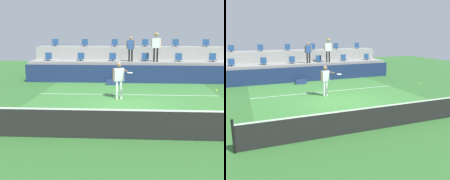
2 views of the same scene
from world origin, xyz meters
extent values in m
plane|color=#336B2D|center=(0.00, 0.00, 0.00)|extent=(40.00, 40.00, 0.00)
cube|color=#3D7F38|center=(0.00, 1.00, 0.00)|extent=(9.00, 10.00, 0.01)
cube|color=white|center=(0.00, 2.40, 0.01)|extent=(9.00, 0.06, 0.00)
cylinder|color=black|center=(-5.20, -4.00, 0.54)|extent=(0.08, 0.08, 1.07)
cube|color=black|center=(0.00, -4.00, 0.46)|extent=(10.40, 0.01, 0.87)
cube|color=white|center=(0.00, -4.00, 0.89)|extent=(10.40, 0.02, 0.05)
cube|color=navy|center=(0.00, 6.00, 0.55)|extent=(13.00, 0.16, 1.10)
cube|color=gray|center=(0.00, 7.30, 0.62)|extent=(13.00, 1.80, 1.25)
cube|color=gray|center=(0.00, 9.10, 1.05)|extent=(13.00, 1.80, 2.10)
cylinder|color=#2D2D33|center=(-5.38, 7.15, 1.30)|extent=(0.08, 0.08, 0.10)
cube|color=navy|center=(-5.38, 7.15, 1.37)|extent=(0.44, 0.40, 0.04)
cube|color=navy|center=(-5.38, 7.33, 1.58)|extent=(0.44, 0.04, 0.38)
cylinder|color=#2D2D33|center=(-3.20, 7.15, 1.30)|extent=(0.08, 0.08, 0.10)
cube|color=navy|center=(-3.20, 7.15, 1.37)|extent=(0.44, 0.40, 0.04)
cube|color=navy|center=(-3.20, 7.33, 1.58)|extent=(0.44, 0.04, 0.38)
cylinder|color=#2D2D33|center=(-1.10, 7.15, 1.30)|extent=(0.08, 0.08, 0.10)
cube|color=navy|center=(-1.10, 7.15, 1.37)|extent=(0.44, 0.40, 0.04)
cube|color=navy|center=(-1.10, 7.33, 1.58)|extent=(0.44, 0.04, 0.38)
cylinder|color=#2D2D33|center=(1.03, 7.15, 1.30)|extent=(0.08, 0.08, 0.10)
cube|color=navy|center=(1.03, 7.15, 1.37)|extent=(0.44, 0.40, 0.04)
cube|color=navy|center=(1.03, 7.33, 1.58)|extent=(0.44, 0.04, 0.38)
cylinder|color=#2D2D33|center=(3.18, 7.15, 1.30)|extent=(0.08, 0.08, 0.10)
cube|color=navy|center=(3.18, 7.15, 1.37)|extent=(0.44, 0.40, 0.04)
cube|color=navy|center=(3.18, 7.33, 1.58)|extent=(0.44, 0.04, 0.38)
cylinder|color=#2D2D33|center=(5.34, 7.15, 1.30)|extent=(0.08, 0.08, 0.10)
cube|color=navy|center=(5.34, 7.15, 1.37)|extent=(0.44, 0.40, 0.04)
cube|color=navy|center=(5.34, 7.33, 1.58)|extent=(0.44, 0.04, 0.38)
cylinder|color=#2D2D33|center=(-5.34, 8.95, 2.15)|extent=(0.08, 0.08, 0.10)
cube|color=navy|center=(-5.34, 8.95, 2.22)|extent=(0.44, 0.40, 0.04)
cube|color=navy|center=(-5.34, 9.13, 2.43)|extent=(0.44, 0.04, 0.38)
cylinder|color=#2D2D33|center=(-3.20, 8.95, 2.15)|extent=(0.08, 0.08, 0.10)
cube|color=navy|center=(-3.20, 8.95, 2.22)|extent=(0.44, 0.40, 0.04)
cube|color=navy|center=(-3.20, 9.13, 2.43)|extent=(0.44, 0.04, 0.38)
cylinder|color=#2D2D33|center=(-1.07, 8.95, 2.15)|extent=(0.08, 0.08, 0.10)
cube|color=navy|center=(-1.07, 8.95, 2.22)|extent=(0.44, 0.40, 0.04)
cube|color=navy|center=(-1.07, 9.13, 2.43)|extent=(0.44, 0.04, 0.38)
cylinder|color=#2D2D33|center=(1.08, 8.95, 2.15)|extent=(0.08, 0.08, 0.10)
cube|color=navy|center=(1.08, 8.95, 2.22)|extent=(0.44, 0.40, 0.04)
cube|color=navy|center=(1.08, 9.13, 2.43)|extent=(0.44, 0.04, 0.38)
cylinder|color=#2D2D33|center=(3.21, 8.95, 2.15)|extent=(0.08, 0.08, 0.10)
cube|color=navy|center=(3.21, 8.95, 2.22)|extent=(0.44, 0.40, 0.04)
cube|color=navy|center=(3.21, 9.13, 2.43)|extent=(0.44, 0.04, 0.38)
cylinder|color=#2D2D33|center=(5.29, 8.95, 2.15)|extent=(0.08, 0.08, 0.10)
cube|color=navy|center=(5.29, 8.95, 2.22)|extent=(0.44, 0.40, 0.04)
cube|color=navy|center=(5.29, 9.13, 2.43)|extent=(0.44, 0.04, 0.38)
cylinder|color=white|center=(-0.54, 1.41, 0.43)|extent=(0.14, 0.14, 0.85)
cylinder|color=white|center=(-0.35, 1.46, 0.43)|extent=(0.14, 0.14, 0.85)
cube|color=#B2B2B7|center=(-0.44, 1.44, 1.16)|extent=(0.49, 0.30, 0.61)
sphere|color=#846047|center=(-0.44, 1.44, 1.62)|extent=(0.29, 0.29, 0.23)
cylinder|color=#846047|center=(-0.70, 1.36, 1.18)|extent=(0.09, 0.09, 0.57)
cylinder|color=#846047|center=(-0.11, 1.25, 1.36)|extent=(0.22, 0.54, 0.07)
cylinder|color=black|center=(-0.01, 0.89, 1.36)|extent=(0.11, 0.26, 0.04)
ellipsoid|color=silver|center=(0.07, 0.63, 1.36)|extent=(0.34, 0.38, 0.03)
cylinder|color=black|center=(-0.02, 6.85, 1.64)|extent=(0.12, 0.12, 0.78)
cylinder|color=black|center=(0.16, 6.85, 1.64)|extent=(0.12, 0.12, 0.78)
cube|color=#2D4C8C|center=(0.07, 6.85, 2.31)|extent=(0.43, 0.20, 0.56)
sphere|color=#A87A5B|center=(0.07, 6.85, 2.74)|extent=(0.22, 0.22, 0.21)
cylinder|color=#A87A5B|center=(-0.17, 6.86, 2.33)|extent=(0.07, 0.07, 0.52)
cylinder|color=#A87A5B|center=(0.32, 6.84, 2.33)|extent=(0.07, 0.07, 0.52)
cylinder|color=black|center=(1.57, 6.87, 1.68)|extent=(0.13, 0.13, 0.87)
cylinder|color=black|center=(1.76, 6.83, 1.68)|extent=(0.13, 0.13, 0.87)
cube|color=white|center=(1.66, 6.85, 2.42)|extent=(0.49, 0.26, 0.61)
sphere|color=beige|center=(1.66, 6.85, 2.90)|extent=(0.27, 0.27, 0.23)
cylinder|color=beige|center=(1.40, 6.90, 2.44)|extent=(0.08, 0.08, 0.58)
cylinder|color=beige|center=(1.93, 6.80, 2.44)|extent=(0.08, 0.08, 0.58)
cylinder|color=tan|center=(1.66, 6.85, 2.98)|extent=(0.49, 0.49, 0.01)
cylinder|color=tan|center=(1.66, 6.85, 3.02)|extent=(0.28, 0.28, 0.09)
sphere|color=#CCE033|center=(2.98, -2.31, 1.18)|extent=(0.07, 0.07, 0.07)
cube|color=navy|center=(-0.94, 5.25, 0.15)|extent=(0.76, 0.28, 0.30)
camera|label=1|loc=(0.12, -12.38, 3.10)|focal=48.16mm
camera|label=2|loc=(-4.85, -11.42, 3.54)|focal=39.39mm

